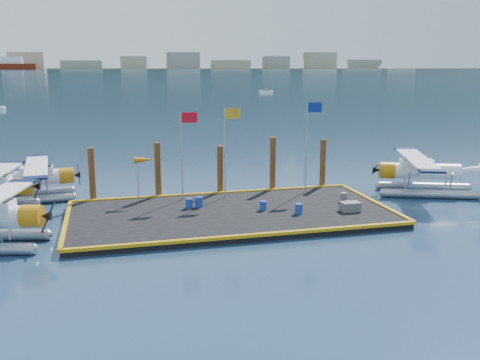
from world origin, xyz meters
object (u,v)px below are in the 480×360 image
at_px(piling_2, 220,172).
at_px(piling_4, 323,165).
at_px(piling_1, 158,172).
at_px(drum_0, 189,203).
at_px(flagpole_yellow, 228,139).
at_px(drum_2, 263,205).
at_px(seaplane_c, 32,180).
at_px(crate, 350,207).
at_px(seaplane_d, 422,173).
at_px(drum_4, 344,197).
at_px(flagpole_blue, 309,134).
at_px(windsock, 144,161).
at_px(drum_1, 299,209).
at_px(flagpole_red, 185,142).
at_px(drum_5, 199,202).
at_px(piling_0, 92,177).
at_px(piling_3, 273,166).

bearing_deg(piling_2, piling_4, 0.00).
bearing_deg(piling_1, drum_0, -68.14).
height_order(flagpole_yellow, piling_2, flagpole_yellow).
bearing_deg(drum_2, seaplane_c, 151.92).
height_order(drum_0, piling_4, piling_4).
bearing_deg(piling_2, crate, -46.09).
relative_size(seaplane_d, flagpole_yellow, 1.63).
bearing_deg(crate, drum_4, 75.08).
relative_size(drum_0, piling_1, 0.15).
bearing_deg(crate, flagpole_blue, 97.29).
xyz_separation_m(drum_2, windsock, (-7.13, 3.96, 2.53)).
xyz_separation_m(drum_1, drum_4, (4.01, 2.06, -0.01)).
bearing_deg(flagpole_red, flagpole_blue, -0.00).
xyz_separation_m(drum_2, drum_4, (5.92, 0.67, 0.02)).
bearing_deg(drum_2, drum_5, 156.17).
height_order(flagpole_red, windsock, flagpole_red).
xyz_separation_m(flagpole_red, piling_4, (10.79, 1.60, -2.40)).
distance_m(seaplane_c, piling_0, 4.86).
bearing_deg(flagpole_red, piling_2, 29.80).
height_order(drum_5, flagpole_red, flagpole_red).
bearing_deg(windsock, crate, -24.16).
bearing_deg(seaplane_c, flagpole_red, 64.04).
height_order(crate, piling_2, piling_2).
relative_size(drum_4, windsock, 0.20).
xyz_separation_m(seaplane_c, piling_2, (13.22, -2.35, 0.43)).
relative_size(seaplane_d, piling_4, 2.53).
bearing_deg(drum_0, flagpole_blue, 14.38).
height_order(drum_1, piling_2, piling_2).
bearing_deg(drum_0, piling_4, 19.83).
xyz_separation_m(flagpole_red, piling_3, (6.79, 1.60, -2.25)).
height_order(crate, piling_1, piling_1).
relative_size(drum_4, piling_3, 0.15).
bearing_deg(drum_2, flagpole_blue, 40.79).
height_order(seaplane_c, seaplane_d, seaplane_d).
distance_m(flagpole_blue, piling_0, 15.51).
distance_m(drum_2, piling_0, 12.04).
bearing_deg(drum_2, flagpole_yellow, 109.47).
distance_m(flagpole_red, piling_1, 3.28).
distance_m(flagpole_yellow, piling_0, 9.67).
bearing_deg(flagpole_blue, crate, -82.71).
bearing_deg(piling_4, piling_3, 180.00).
bearing_deg(flagpole_yellow, piling_4, 11.60).
relative_size(seaplane_c, piling_2, 2.51).
xyz_separation_m(seaplane_d, crate, (-7.84, -4.32, -0.90)).
distance_m(seaplane_c, piling_2, 13.43).
xyz_separation_m(piling_2, piling_3, (4.00, 0.00, 0.25)).
height_order(flagpole_blue, windsock, flagpole_blue).
relative_size(drum_0, flagpole_yellow, 0.10).
bearing_deg(piling_4, flagpole_yellow, -168.40).
height_order(flagpole_yellow, windsock, flagpole_yellow).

